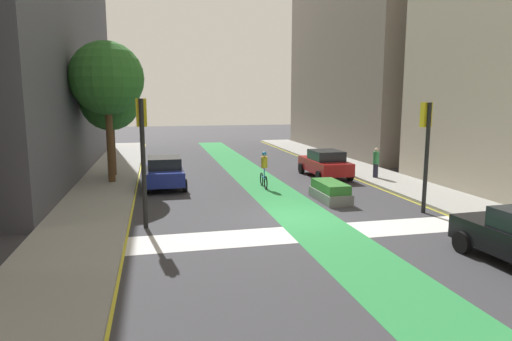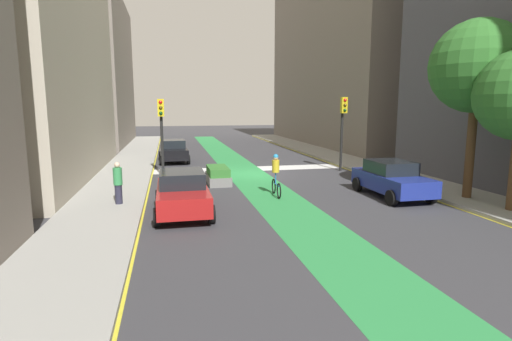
# 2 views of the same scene
# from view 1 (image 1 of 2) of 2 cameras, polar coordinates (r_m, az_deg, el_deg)

# --- Properties ---
(ground_plane) EXTENTS (120.00, 120.00, 0.00)m
(ground_plane) POSITION_cam_1_polar(r_m,az_deg,el_deg) (16.91, 4.61, -6.10)
(ground_plane) COLOR #38383D
(bike_lane_paint) EXTENTS (2.40, 60.00, 0.01)m
(bike_lane_paint) POSITION_cam_1_polar(r_m,az_deg,el_deg) (17.07, 6.30, -5.97)
(bike_lane_paint) COLOR #2D8C47
(bike_lane_paint) RESTS_ON ground_plane
(crosswalk_band) EXTENTS (12.00, 1.80, 0.01)m
(crosswalk_band) POSITION_cam_1_polar(r_m,az_deg,el_deg) (15.09, 6.91, -8.02)
(crosswalk_band) COLOR silver
(crosswalk_band) RESTS_ON ground_plane
(sidewalk_left) EXTENTS (3.00, 60.00, 0.15)m
(sidewalk_left) POSITION_cam_1_polar(r_m,az_deg,el_deg) (16.35, -21.54, -6.99)
(sidewalk_left) COLOR #9E9E99
(sidewalk_left) RESTS_ON ground_plane
(curb_stripe_left) EXTENTS (0.16, 60.00, 0.01)m
(curb_stripe_left) POSITION_cam_1_polar(r_m,az_deg,el_deg) (16.20, -16.24, -7.11)
(curb_stripe_left) COLOR yellow
(curb_stripe_left) RESTS_ON ground_plane
(sidewalk_right) EXTENTS (3.00, 60.00, 0.15)m
(sidewalk_right) POSITION_cam_1_polar(r_m,az_deg,el_deg) (20.38, 25.23, -4.10)
(sidewalk_right) COLOR #9E9E99
(sidewalk_right) RESTS_ON ground_plane
(curb_stripe_right) EXTENTS (0.16, 60.00, 0.01)m
(curb_stripe_right) POSITION_cam_1_polar(r_m,az_deg,el_deg) (19.52, 21.73, -4.64)
(curb_stripe_right) COLOR yellow
(curb_stripe_right) RESTS_ON ground_plane
(traffic_signal_near_right) EXTENTS (0.35, 0.52, 4.33)m
(traffic_signal_near_right) POSITION_cam_1_polar(r_m,az_deg,el_deg) (18.42, 21.09, 4.16)
(traffic_signal_near_right) COLOR black
(traffic_signal_near_right) RESTS_ON ground_plane
(traffic_signal_near_left) EXTENTS (0.35, 0.52, 4.47)m
(traffic_signal_near_left) POSITION_cam_1_polar(r_m,az_deg,el_deg) (15.62, -14.45, 4.04)
(traffic_signal_near_left) COLOR black
(traffic_signal_near_left) RESTS_ON ground_plane
(car_red_right_far) EXTENTS (2.03, 4.21, 1.57)m
(car_red_right_far) POSITION_cam_1_polar(r_m,az_deg,el_deg) (25.68, 8.89, 0.91)
(car_red_right_far) COLOR #A51919
(car_red_right_far) RESTS_ON ground_plane
(car_blue_left_far) EXTENTS (2.05, 4.22, 1.57)m
(car_blue_left_far) POSITION_cam_1_polar(r_m,az_deg,el_deg) (22.95, -11.72, -0.15)
(car_blue_left_far) COLOR navy
(car_blue_left_far) RESTS_ON ground_plane
(cyclist_in_lane) EXTENTS (0.32, 1.73, 1.86)m
(cyclist_in_lane) POSITION_cam_1_polar(r_m,az_deg,el_deg) (22.30, 1.04, 0.21)
(cyclist_in_lane) COLOR black
(cyclist_in_lane) RESTS_ON ground_plane
(pedestrian_sidewalk_right_a) EXTENTS (0.34, 0.34, 1.65)m
(pedestrian_sidewalk_right_a) POSITION_cam_1_polar(r_m,az_deg,el_deg) (25.36, 15.21, 1.02)
(pedestrian_sidewalk_right_a) COLOR #262638
(pedestrian_sidewalk_right_a) RESTS_ON sidewalk_right
(street_tree_near) EXTENTS (3.73, 3.73, 7.23)m
(street_tree_near) POSITION_cam_1_polar(r_m,az_deg,el_deg) (24.16, -18.70, 11.16)
(street_tree_near) COLOR brown
(street_tree_near) RESTS_ON sidewalk_left
(street_tree_far) EXTENTS (3.27, 3.27, 5.82)m
(street_tree_far) POSITION_cam_1_polar(r_m,az_deg,el_deg) (26.30, -18.34, 8.43)
(street_tree_far) COLOR brown
(street_tree_far) RESTS_ON sidewalk_left
(median_planter) EXTENTS (1.11, 2.53, 0.85)m
(median_planter) POSITION_cam_1_polar(r_m,az_deg,el_deg) (19.82, 9.56, -2.72)
(median_planter) COLOR slate
(median_planter) RESTS_ON ground_plane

